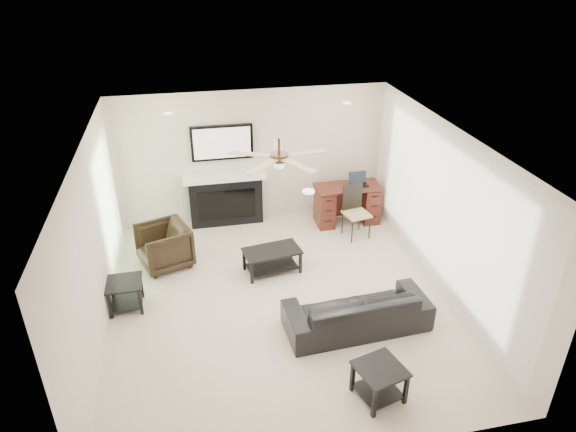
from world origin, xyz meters
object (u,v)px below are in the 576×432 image
(coffee_table, at_px, (272,261))
(desk, at_px, (347,204))
(armchair, at_px, (164,246))
(sofa, at_px, (357,310))
(fireplace_unit, at_px, (225,177))

(coffee_table, distance_m, desk, 2.19)
(armchair, bearing_deg, coffee_table, 52.92)
(sofa, height_order, coffee_table, sofa)
(sofa, bearing_deg, coffee_table, -64.12)
(armchair, bearing_deg, sofa, 31.26)
(sofa, bearing_deg, fireplace_unit, -70.38)
(sofa, relative_size, armchair, 2.51)
(fireplace_unit, bearing_deg, armchair, -132.71)
(armchair, height_order, coffee_table, armchair)
(fireplace_unit, height_order, desk, fireplace_unit)
(sofa, distance_m, desk, 3.07)
(armchair, xyz_separation_m, desk, (3.40, 0.82, 0.02))
(coffee_table, bearing_deg, sofa, -69.73)
(armchair, distance_m, fireplace_unit, 1.80)
(sofa, relative_size, fireplace_unit, 1.04)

